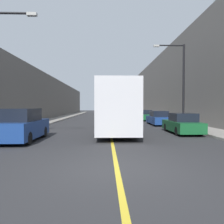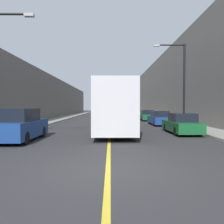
% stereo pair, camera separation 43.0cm
% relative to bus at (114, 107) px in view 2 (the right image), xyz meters
% --- Properties ---
extents(ground_plane, '(200.00, 200.00, 0.00)m').
position_rel_bus_xyz_m(ground_plane, '(-0.34, -10.19, -1.92)').
color(ground_plane, '#2D2D30').
extents(sidewalk_left, '(2.55, 72.00, 0.14)m').
position_rel_bus_xyz_m(sidewalk_left, '(-7.99, 19.81, -1.85)').
color(sidewalk_left, gray).
rests_on(sidewalk_left, ground).
extents(sidewalk_right, '(2.55, 72.00, 0.14)m').
position_rel_bus_xyz_m(sidewalk_right, '(7.32, 19.81, -1.85)').
color(sidewalk_right, gray).
rests_on(sidewalk_right, ground).
extents(building_row_left, '(4.00, 72.00, 6.76)m').
position_rel_bus_xyz_m(building_row_left, '(-11.27, 19.81, 1.46)').
color(building_row_left, '#66605B').
rests_on(building_row_left, ground).
extents(building_row_right, '(4.00, 72.00, 10.93)m').
position_rel_bus_xyz_m(building_row_right, '(10.59, 19.81, 3.55)').
color(building_row_right, '#66605B').
rests_on(building_row_right, ground).
extents(road_center_line, '(0.16, 72.00, 0.01)m').
position_rel_bus_xyz_m(road_center_line, '(-0.34, 19.81, -1.91)').
color(road_center_line, gold).
rests_on(road_center_line, ground).
extents(bus, '(2.57, 11.08, 3.59)m').
position_rel_bus_xyz_m(bus, '(0.00, 0.00, 0.00)').
color(bus, silver).
rests_on(bus, ground).
extents(parked_suv_left, '(2.04, 4.60, 1.85)m').
position_rel_bus_xyz_m(parked_suv_left, '(-5.56, -4.37, -1.06)').
color(parked_suv_left, navy).
rests_on(parked_suv_left, ground).
extents(car_right_near, '(1.76, 4.40, 1.48)m').
position_rel_bus_xyz_m(car_right_near, '(4.88, -1.24, -1.25)').
color(car_right_near, '#145128').
rests_on(car_right_near, ground).
extents(car_right_mid, '(1.77, 4.64, 1.50)m').
position_rel_bus_xyz_m(car_right_mid, '(4.90, 5.98, -1.24)').
color(car_right_mid, navy).
rests_on(car_right_mid, ground).
extents(car_right_far, '(1.76, 4.78, 1.47)m').
position_rel_bus_xyz_m(car_right_far, '(4.78, 13.36, -1.25)').
color(car_right_far, '#145128').
rests_on(car_right_far, ground).
extents(street_lamp_right, '(2.85, 0.24, 7.40)m').
position_rel_bus_xyz_m(street_lamp_right, '(6.08, 2.60, 2.48)').
color(street_lamp_right, black).
rests_on(street_lamp_right, sidewalk_right).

